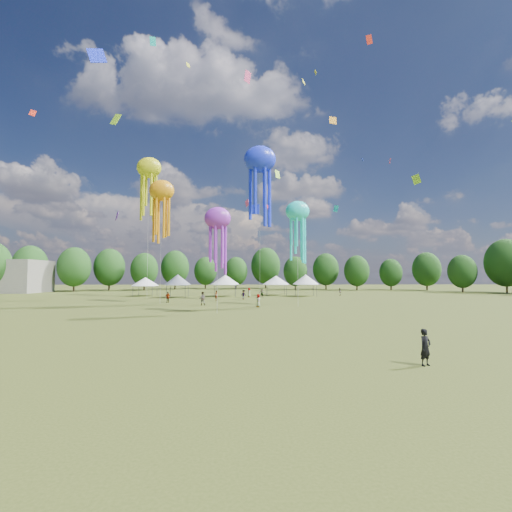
{
  "coord_description": "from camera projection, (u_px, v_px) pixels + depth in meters",
  "views": [
    {
      "loc": [
        -1.26,
        -17.98,
        4.18
      ],
      "look_at": [
        -0.42,
        15.0,
        6.0
      ],
      "focal_mm": 25.1,
      "sensor_mm": 36.0,
      "label": 1
    }
  ],
  "objects": [
    {
      "name": "ground",
      "position": [
        272.0,
        360.0,
        17.75
      ],
      "size": [
        300.0,
        300.0,
        0.0
      ],
      "primitive_type": "plane",
      "color": "#384416",
      "rests_on": "ground"
    },
    {
      "name": "spectator_near",
      "position": [
        202.0,
        299.0,
        50.53
      ],
      "size": [
        0.97,
        0.79,
        1.88
      ],
      "primitive_type": "imported",
      "rotation": [
        0.0,
        0.0,
        3.22
      ],
      "color": "gray",
      "rests_on": "ground"
    },
    {
      "name": "show_kites",
      "position": [
        212.0,
        187.0,
        58.52
      ],
      "size": [
        29.63,
        30.39,
        26.74
      ],
      "color": "orange",
      "rests_on": "ground"
    },
    {
      "name": "spectators_far",
      "position": [
        253.0,
        295.0,
        63.53
      ],
      "size": [
        32.71,
        27.92,
        1.77
      ],
      "color": "gray",
      "rests_on": "ground"
    },
    {
      "name": "festival_tents",
      "position": [
        230.0,
        280.0,
        73.02
      ],
      "size": [
        38.44,
        12.43,
        4.43
      ],
      "color": "#47474C",
      "rests_on": "ground"
    },
    {
      "name": "treeline",
      "position": [
        235.0,
        265.0,
        80.41
      ],
      "size": [
        201.57,
        95.24,
        13.43
      ],
      "color": "#38281C",
      "rests_on": "ground"
    },
    {
      "name": "small_kites",
      "position": [
        257.0,
        126.0,
        60.89
      ],
      "size": [
        72.92,
        55.46,
        42.29
      ],
      "color": "orange",
      "rests_on": "ground"
    },
    {
      "name": "observer_main",
      "position": [
        425.0,
        347.0,
        16.65
      ],
      "size": [
        0.73,
        0.64,
        1.7
      ],
      "primitive_type": "imported",
      "rotation": [
        0.0,
        0.0,
        0.45
      ],
      "color": "black",
      "rests_on": "ground"
    }
  ]
}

